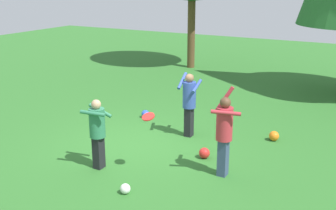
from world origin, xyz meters
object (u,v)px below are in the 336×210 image
object	(u,v)px
ball_blue	(145,114)
ball_red	(204,153)
person_thrower	(224,130)
ball_white	(125,189)
frisbee	(148,117)
person_catcher	(97,128)
person_bystander	(189,100)
ball_orange	(274,136)

from	to	relation	value
ball_blue	ball_red	bearing A→B (deg)	-33.87
person_thrower	ball_white	distance (m)	2.32
person_thrower	frisbee	distance (m)	1.58
frisbee	person_catcher	bearing A→B (deg)	-164.68
person_catcher	ball_white	distance (m)	1.57
person_catcher	frisbee	size ratio (longest dim) A/B	5.23
frisbee	ball_blue	bearing A→B (deg)	122.93
person_thrower	frisbee	xyz separation A→B (m)	(-1.41, -0.67, 0.25)
person_thrower	ball_red	size ratio (longest dim) A/B	7.47
ball_red	person_bystander	bearing A→B (deg)	130.36
person_catcher	person_bystander	xyz separation A→B (m)	(0.88, 2.68, 0.08)
ball_blue	ball_orange	world-z (taller)	ball_orange
person_bystander	ball_orange	world-z (taller)	person_bystander
ball_orange	ball_blue	bearing A→B (deg)	-179.76
frisbee	ball_white	bearing A→B (deg)	-86.61
person_bystander	ball_red	distance (m)	1.69
person_catcher	person_bystander	distance (m)	2.82
person_bystander	ball_orange	xyz separation A→B (m)	(2.06, 0.75, -0.87)
frisbee	ball_blue	size ratio (longest dim) A/B	1.28
person_bystander	frisbee	xyz separation A→B (m)	(0.22, -2.38, 0.28)
ball_white	person_catcher	bearing A→B (deg)	149.51
person_catcher	ball_red	distance (m)	2.53
person_thrower	person_catcher	world-z (taller)	person_thrower
person_thrower	person_bystander	bearing A→B (deg)	-71.74
ball_red	ball_blue	size ratio (longest dim) A/B	1.09
person_thrower	person_catcher	bearing A→B (deg)	-4.22
person_bystander	person_thrower	bearing A→B (deg)	38.30
frisbee	ball_orange	bearing A→B (deg)	59.53
frisbee	ball_orange	world-z (taller)	frisbee
person_catcher	ball_white	bearing A→B (deg)	-45.81
ball_white	frisbee	bearing A→B (deg)	93.39
ball_blue	ball_orange	xyz separation A→B (m)	(3.85, 0.02, 0.01)
person_thrower	ball_blue	world-z (taller)	person_thrower
ball_blue	ball_white	xyz separation A→B (m)	(2.07, -4.09, -0.01)
person_thrower	person_bystander	size ratio (longest dim) A/B	1.13
frisbee	ball_orange	xyz separation A→B (m)	(1.84, 3.13, -1.14)
person_bystander	ball_white	distance (m)	3.49
ball_orange	person_catcher	bearing A→B (deg)	-130.59
person_thrower	ball_orange	distance (m)	2.65
person_bystander	ball_blue	xyz separation A→B (m)	(-1.79, 0.73, -0.88)
person_thrower	person_bystander	world-z (taller)	person_thrower
person_thrower	person_catcher	xyz separation A→B (m)	(-2.51, -0.97, -0.11)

